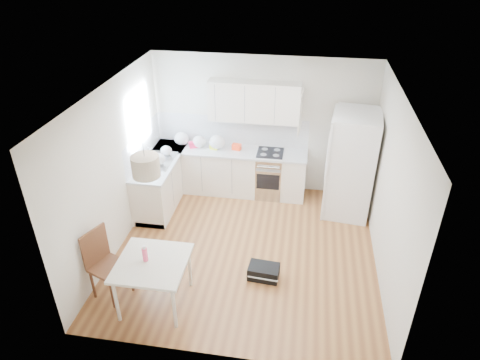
# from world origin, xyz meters

# --- Properties ---
(floor) EXTENTS (4.20, 4.20, 0.00)m
(floor) POSITION_xyz_m (0.00, 0.00, 0.00)
(floor) COLOR brown
(floor) RESTS_ON ground
(ceiling) EXTENTS (4.20, 4.20, 0.00)m
(ceiling) POSITION_xyz_m (0.00, 0.00, 2.70)
(ceiling) COLOR white
(ceiling) RESTS_ON wall_back
(wall_back) EXTENTS (4.20, 0.00, 4.20)m
(wall_back) POSITION_xyz_m (0.00, 2.10, 1.35)
(wall_back) COLOR silver
(wall_back) RESTS_ON floor
(wall_left) EXTENTS (0.00, 4.20, 4.20)m
(wall_left) POSITION_xyz_m (-2.10, 0.00, 1.35)
(wall_left) COLOR silver
(wall_left) RESTS_ON floor
(wall_right) EXTENTS (0.00, 4.20, 4.20)m
(wall_right) POSITION_xyz_m (2.10, 0.00, 1.35)
(wall_right) COLOR silver
(wall_right) RESTS_ON floor
(window_glassblock) EXTENTS (0.02, 1.00, 1.00)m
(window_glassblock) POSITION_xyz_m (-2.09, 1.15, 1.75)
(window_glassblock) COLOR #BFE0F9
(window_glassblock) RESTS_ON wall_left
(cabinets_back) EXTENTS (3.00, 0.60, 0.88)m
(cabinets_back) POSITION_xyz_m (-0.60, 1.80, 0.44)
(cabinets_back) COLOR white
(cabinets_back) RESTS_ON floor
(cabinets_left) EXTENTS (0.60, 1.80, 0.88)m
(cabinets_left) POSITION_xyz_m (-1.80, 1.20, 0.44)
(cabinets_left) COLOR white
(cabinets_left) RESTS_ON floor
(counter_back) EXTENTS (3.02, 0.64, 0.04)m
(counter_back) POSITION_xyz_m (-0.60, 1.80, 0.90)
(counter_back) COLOR silver
(counter_back) RESTS_ON cabinets_back
(counter_left) EXTENTS (0.64, 1.82, 0.04)m
(counter_left) POSITION_xyz_m (-1.80, 1.20, 0.90)
(counter_left) COLOR silver
(counter_left) RESTS_ON cabinets_left
(backsplash_back) EXTENTS (3.00, 0.01, 0.58)m
(backsplash_back) POSITION_xyz_m (-0.60, 2.09, 1.21)
(backsplash_back) COLOR white
(backsplash_back) RESTS_ON wall_back
(backsplash_left) EXTENTS (0.01, 1.80, 0.58)m
(backsplash_left) POSITION_xyz_m (-2.09, 1.20, 1.21)
(backsplash_left) COLOR white
(backsplash_left) RESTS_ON wall_left
(upper_cabinets) EXTENTS (1.70, 0.32, 0.75)m
(upper_cabinets) POSITION_xyz_m (-0.15, 1.94, 1.88)
(upper_cabinets) COLOR white
(upper_cabinets) RESTS_ON wall_back
(range_oven) EXTENTS (0.50, 0.61, 0.88)m
(range_oven) POSITION_xyz_m (0.20, 1.80, 0.44)
(range_oven) COLOR #B1B3B6
(range_oven) RESTS_ON floor
(sink) EXTENTS (0.50, 0.80, 0.16)m
(sink) POSITION_xyz_m (-1.80, 1.15, 0.92)
(sink) COLOR #B1B3B6
(sink) RESTS_ON counter_left
(refrigerator) EXTENTS (1.02, 1.06, 1.94)m
(refrigerator) POSITION_xyz_m (1.70, 1.48, 0.97)
(refrigerator) COLOR white
(refrigerator) RESTS_ON floor
(dining_table) EXTENTS (0.95, 0.95, 0.74)m
(dining_table) POSITION_xyz_m (-1.08, -1.36, 0.66)
(dining_table) COLOR beige
(dining_table) RESTS_ON floor
(dining_chair) EXTENTS (0.58, 0.58, 1.06)m
(dining_chair) POSITION_xyz_m (-1.75, -1.31, 0.53)
(dining_chair) COLOR #512D18
(dining_chair) RESTS_ON floor
(drink_bottle) EXTENTS (0.08, 0.08, 0.25)m
(drink_bottle) POSITION_xyz_m (-1.18, -1.35, 0.87)
(drink_bottle) COLOR #EB4167
(drink_bottle) RESTS_ON dining_table
(gym_bag) EXTENTS (0.48, 0.34, 0.21)m
(gym_bag) POSITION_xyz_m (0.37, -0.62, 0.11)
(gym_bag) COLOR black
(gym_bag) RESTS_ON floor
(pendant_lamp) EXTENTS (0.41, 0.41, 0.26)m
(pendant_lamp) POSITION_xyz_m (-1.03, -1.30, 2.18)
(pendant_lamp) COLOR beige
(pendant_lamp) RESTS_ON ceiling
(grocery_bag_a) EXTENTS (0.29, 0.25, 0.26)m
(grocery_bag_a) POSITION_xyz_m (-1.57, 1.89, 1.05)
(grocery_bag_a) COLOR silver
(grocery_bag_a) RESTS_ON counter_back
(grocery_bag_b) EXTENTS (0.26, 0.22, 0.24)m
(grocery_bag_b) POSITION_xyz_m (-1.20, 1.84, 1.04)
(grocery_bag_b) COLOR silver
(grocery_bag_b) RESTS_ON counter_back
(grocery_bag_c) EXTENTS (0.31, 0.27, 0.28)m
(grocery_bag_c) POSITION_xyz_m (-0.84, 1.82, 1.06)
(grocery_bag_c) COLOR silver
(grocery_bag_c) RESTS_ON counter_back
(grocery_bag_d) EXTENTS (0.21, 0.18, 0.19)m
(grocery_bag_d) POSITION_xyz_m (-1.73, 1.39, 1.01)
(grocery_bag_d) COLOR silver
(grocery_bag_d) RESTS_ON counter_back
(grocery_bag_e) EXTENTS (0.24, 0.20, 0.22)m
(grocery_bag_e) POSITION_xyz_m (-1.75, 1.02, 1.03)
(grocery_bag_e) COLOR silver
(grocery_bag_e) RESTS_ON counter_left
(snack_orange) EXTENTS (0.19, 0.14, 0.12)m
(snack_orange) POSITION_xyz_m (-0.46, 1.84, 0.98)
(snack_orange) COLOR #FC3B16
(snack_orange) RESTS_ON counter_back
(snack_yellow) EXTENTS (0.17, 0.12, 0.10)m
(snack_yellow) POSITION_xyz_m (-0.90, 1.79, 0.97)
(snack_yellow) COLOR yellow
(snack_yellow) RESTS_ON counter_back
(snack_red) EXTENTS (0.20, 0.17, 0.12)m
(snack_red) POSITION_xyz_m (-1.31, 1.80, 0.98)
(snack_red) COLOR red
(snack_red) RESTS_ON counter_back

